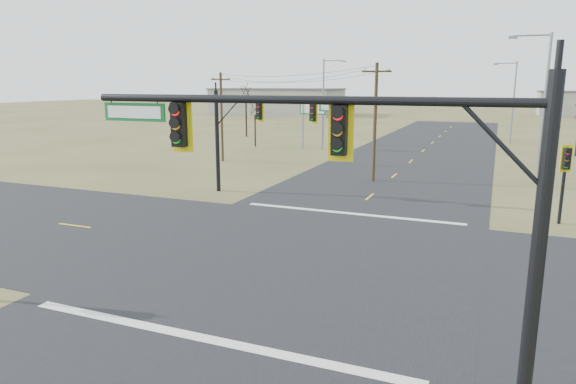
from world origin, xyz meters
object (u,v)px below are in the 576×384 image
Objects in this scene: streetlight_a at (542,98)px; bare_tree_b at (246,91)px; highway_sign at (313,112)px; pedestal_signal_ne at (566,166)px; bare_tree_a at (255,107)px; streetlight_c at (325,97)px; mast_arm_near at (353,165)px; utility_pole_near at (375,120)px; streetlight_b at (512,98)px; utility_pole_far at (222,115)px; mast_arm_far at (261,120)px.

bare_tree_b is (-33.51, 18.66, -0.02)m from streetlight_a.
highway_sign is 0.75× the size of bare_tree_b.
pedestal_signal_ne is 36.73m from bare_tree_a.
streetlight_c is at bearing 37.89° from bare_tree_a.
streetlight_a is at bearing 75.50° from mast_arm_near.
streetlight_a is (10.84, 6.13, 1.52)m from utility_pole_near.
streetlight_b reaches higher than mast_arm_near.
utility_pole_near is 0.87× the size of streetlight_c.
highway_sign is 0.59× the size of streetlight_b.
utility_pole_far reaches higher than bare_tree_b.
bare_tree_a is at bearing 100.61° from utility_pole_far.
mast_arm_far is at bearing -51.21° from utility_pole_far.
utility_pole_far is 1.07× the size of bare_tree_b.
bare_tree_b reaches higher than mast_arm_near.
utility_pole_near is at bearing -16.75° from utility_pole_far.
streetlight_a is (5.58, 31.65, 0.67)m from mast_arm_near.
mast_arm_near is 1.08× the size of streetlight_c.
mast_arm_near is 2.58× the size of pedestal_signal_ne.
utility_pole_near reaches higher than mast_arm_far.
streetlight_a reaches higher than bare_tree_b.
streetlight_b is 29.77m from bare_tree_a.
utility_pole_near is 31.06m from streetlight_b.
mast_arm_far is at bearing -61.73° from bare_tree_b.
streetlight_a is at bearing -18.79° from bare_tree_a.
mast_arm_near is 43.99m from highway_sign.
streetlight_c reaches higher than pedestal_signal_ne.
bare_tree_a reaches higher than pedestal_signal_ne.
utility_pole_far is 11.31m from bare_tree_a.
streetlight_c is (-15.73, 46.13, 0.16)m from mast_arm_near.
streetlight_c is 1.31× the size of bare_tree_b.
mast_arm_far is 1.20× the size of bare_tree_b.
utility_pole_near is 1.13× the size of bare_tree_b.
bare_tree_b reaches higher than mast_arm_far.
streetlight_b is 0.98× the size of streetlight_c.
highway_sign is 1.00× the size of bare_tree_a.
utility_pole_far reaches higher than mast_arm_near.
mast_arm_far is 28.26m from streetlight_c.
pedestal_signal_ne is 37.64m from streetlight_b.
streetlight_a is at bearing -13.49° from streetlight_c.
pedestal_signal_ne is 0.38× the size of streetlight_a.
bare_tree_b is at bearing 147.61° from highway_sign.
utility_pole_near is at bearing 97.15° from mast_arm_near.
pedestal_signal_ne is 0.42× the size of streetlight_c.
mast_arm_far is 23.34m from highway_sign.
pedestal_signal_ne is at bearing 7.38° from mast_arm_far.
bare_tree_a is at bearing 126.50° from mast_arm_far.
bare_tree_b is (-22.67, 24.79, 1.50)m from utility_pole_near.
mast_arm_far is at bearing 154.72° from pedestal_signal_ne.
bare_tree_b is (-31.97, -4.83, 0.60)m from streetlight_b.
streetlight_c reaches higher than bare_tree_b.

